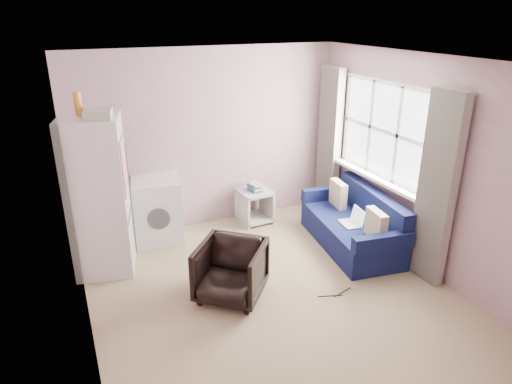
% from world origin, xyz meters
% --- Properties ---
extents(room, '(3.84, 4.24, 2.54)m').
position_xyz_m(room, '(0.02, 0.01, 1.25)').
color(room, '#958061').
rests_on(room, ground).
extents(armchair, '(0.93, 0.92, 0.70)m').
position_xyz_m(armchair, '(-0.44, 0.18, 0.35)').
color(armchair, black).
rests_on(armchair, ground).
extents(fridge, '(0.77, 0.77, 2.12)m').
position_xyz_m(fridge, '(-1.59, 1.35, 0.95)').
color(fridge, silver).
rests_on(fridge, ground).
extents(washing_machine, '(0.72, 0.72, 0.88)m').
position_xyz_m(washing_machine, '(-0.84, 1.84, 0.46)').
color(washing_machine, silver).
rests_on(washing_machine, ground).
extents(side_table, '(0.47, 0.47, 0.61)m').
position_xyz_m(side_table, '(0.57, 1.81, 0.29)').
color(side_table, '#9B9B98').
rests_on(side_table, ground).
extents(sofa, '(0.99, 1.77, 0.75)m').
position_xyz_m(sofa, '(1.48, 0.61, 0.27)').
color(sofa, '#0F1745').
rests_on(sofa, ground).
extents(window_dressing, '(0.17, 2.62, 2.18)m').
position_xyz_m(window_dressing, '(1.78, 0.70, 1.11)').
color(window_dressing, white).
rests_on(window_dressing, ground).
extents(floor_cables, '(0.43, 0.10, 0.01)m').
position_xyz_m(floor_cables, '(0.64, -0.27, 0.01)').
color(floor_cables, black).
rests_on(floor_cables, ground).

